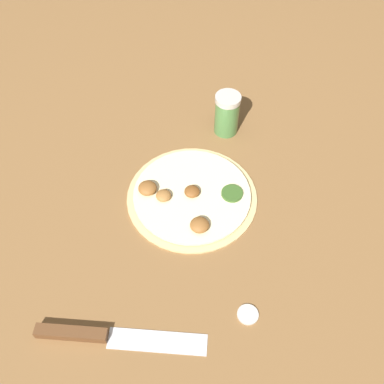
# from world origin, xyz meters

# --- Properties ---
(ground_plane) EXTENTS (3.00, 3.00, 0.00)m
(ground_plane) POSITION_xyz_m (0.00, 0.00, 0.00)
(ground_plane) COLOR brown
(pizza) EXTENTS (0.26, 0.26, 0.03)m
(pizza) POSITION_xyz_m (0.00, -0.00, 0.01)
(pizza) COLOR #D6B77A
(pizza) RESTS_ON ground_plane
(knife) EXTENTS (0.13, 0.27, 0.02)m
(knife) POSITION_xyz_m (0.22, -0.24, 0.01)
(knife) COLOR silver
(knife) RESTS_ON ground_plane
(spice_jar) EXTENTS (0.06, 0.06, 0.10)m
(spice_jar) POSITION_xyz_m (-0.16, 0.13, 0.05)
(spice_jar) COLOR #4C7F42
(spice_jar) RESTS_ON ground_plane
(loose_cap) EXTENTS (0.04, 0.04, 0.01)m
(loose_cap) POSITION_xyz_m (0.26, 0.01, 0.00)
(loose_cap) COLOR beige
(loose_cap) RESTS_ON ground_plane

